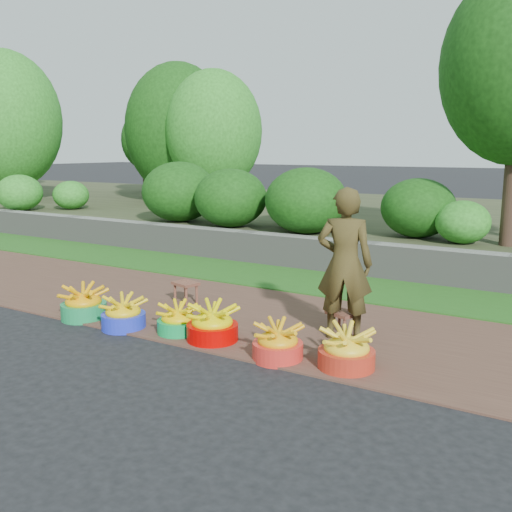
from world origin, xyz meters
The scene contains 15 objects.
ground_plane centered at (0.00, 0.00, 0.00)m, with size 120.00×120.00×0.00m, color black.
dirt_shoulder centered at (0.00, 1.25, 0.01)m, with size 80.00×2.50×0.02m, color #4F3428.
grass_verge centered at (0.00, 3.25, 0.02)m, with size 80.00×1.50×0.04m, color #235C19.
retaining_wall centered at (0.00, 4.10, 0.28)m, with size 80.00×0.35×0.55m, color slate.
earth_bank centered at (0.00, 9.00, 0.25)m, with size 80.00×10.00×0.50m, color #363C23.
vegetation centered at (-0.70, 7.13, 2.55)m, with size 35.76×7.54×4.28m.
basin_a centered at (-2.07, 0.19, 0.18)m, with size 0.53×0.53×0.40m.
basin_b centered at (-1.40, 0.16, 0.16)m, with size 0.49×0.49×0.37m.
basin_c centered at (-0.75, 0.32, 0.15)m, with size 0.46×0.46×0.34m.
basin_d centered at (-0.28, 0.31, 0.18)m, with size 0.54×0.54×0.40m.
basin_e centered at (0.56, 0.21, 0.16)m, with size 0.49×0.49×0.36m.
basin_f centered at (1.21, 0.33, 0.17)m, with size 0.52×0.52×0.39m.
stool_left centered at (-1.43, 1.32, 0.24)m, with size 0.37×0.31×0.28m.
stool_right centered at (0.82, 1.15, 0.23)m, with size 0.36×0.32×0.27m.
vendor_woman centered at (0.85, 1.10, 0.82)m, with size 0.58×0.38×1.59m, color black.
Camera 1 is at (3.07, -4.33, 1.99)m, focal length 40.00 mm.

